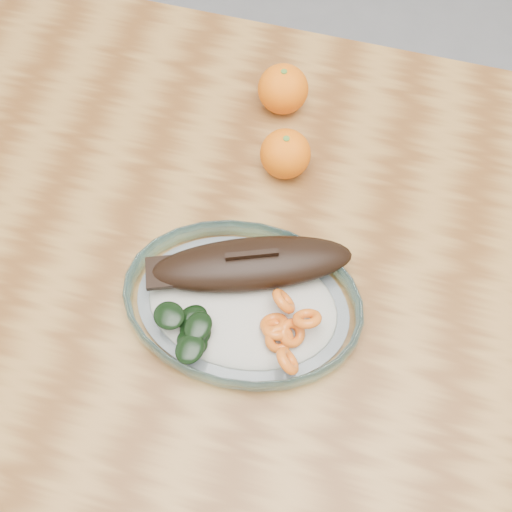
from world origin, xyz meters
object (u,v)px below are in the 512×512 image
Objects in this scene: orange_right at (285,154)px; plated_meal at (243,300)px; orange_left at (283,89)px; dining_table at (282,308)px.

plated_meal is at bearing -90.01° from orange_right.
plated_meal is 0.30m from orange_left.
orange_right is (0.03, -0.10, -0.00)m from orange_left.
orange_left is at bearing 105.48° from orange_right.
orange_left reaches higher than orange_right.
orange_right is (-0.04, 0.15, 0.13)m from dining_table.
plated_meal is (-0.04, -0.05, 0.12)m from dining_table.
dining_table is 2.32× the size of plated_meal.
plated_meal is at bearing -127.74° from dining_table.
dining_table is 18.54× the size of orange_right.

